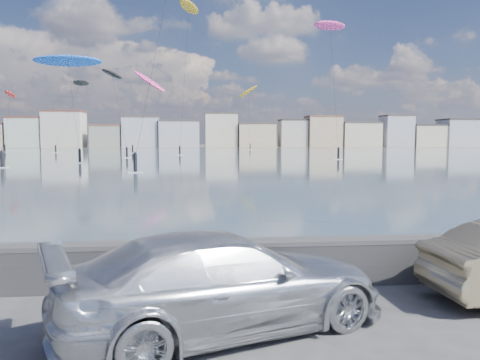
# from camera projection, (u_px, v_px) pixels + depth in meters

# --- Properties ---
(ground) EXTENTS (700.00, 700.00, 0.00)m
(ground) POSITION_uv_depth(u_px,v_px,m) (201.00, 344.00, 7.25)
(ground) COLOR #333335
(ground) RESTS_ON ground
(bay_water) EXTENTS (500.00, 177.00, 0.00)m
(bay_water) POSITION_uv_depth(u_px,v_px,m) (195.00, 155.00, 97.98)
(bay_water) COLOR #31464F
(bay_water) RESTS_ON ground
(far_shore_strip) EXTENTS (500.00, 60.00, 0.00)m
(far_shore_strip) POSITION_uv_depth(u_px,v_px,m) (194.00, 147.00, 205.56)
(far_shore_strip) COLOR #4C473D
(far_shore_strip) RESTS_ON ground
(seawall) EXTENTS (400.00, 0.36, 1.08)m
(seawall) POSITION_uv_depth(u_px,v_px,m) (199.00, 262.00, 9.88)
(seawall) COLOR #28282B
(seawall) RESTS_ON ground
(far_buildings) EXTENTS (240.79, 13.26, 14.60)m
(far_buildings) POSITION_uv_depth(u_px,v_px,m) (197.00, 133.00, 191.29)
(far_buildings) COLOR #B2B7C6
(far_buildings) RESTS_ON ground
(car_silver) EXTENTS (6.04, 4.06, 1.62)m
(car_silver) POSITION_uv_depth(u_px,v_px,m) (224.00, 282.00, 7.74)
(car_silver) COLOR silver
(car_silver) RESTS_ON ground
(kitesurfer_1) EXTENTS (4.01, 10.90, 16.54)m
(kitesurfer_1) POSITION_uv_depth(u_px,v_px,m) (10.00, 95.00, 125.45)
(kitesurfer_1) COLOR red
(kitesurfer_1) RESTS_ON ground
(kitesurfer_3) EXTENTS (5.78, 11.65, 32.72)m
(kitesurfer_3) POSITION_uv_depth(u_px,v_px,m) (189.00, 9.00, 99.69)
(kitesurfer_3) COLOR #BF8C19
(kitesurfer_3) RESTS_ON ground
(kitesurfer_11) EXTENTS (7.37, 14.00, 22.44)m
(kitesurfer_11) POSITION_uv_depth(u_px,v_px,m) (248.00, 93.00, 160.37)
(kitesurfer_11) COLOR #BF8C19
(kitesurfer_11) RESTS_ON ground
(kitesurfer_14) EXTENTS (8.71, 17.56, 25.54)m
(kitesurfer_14) POSITION_uv_depth(u_px,v_px,m) (330.00, 27.00, 86.34)
(kitesurfer_14) COLOR #E5338C
(kitesurfer_14) RESTS_ON ground
(kitesurfer_15) EXTENTS (6.00, 18.28, 19.10)m
(kitesurfer_15) POSITION_uv_depth(u_px,v_px,m) (81.00, 84.00, 123.13)
(kitesurfer_15) COLOR black
(kitesurfer_15) RESTS_ON ground
(kitesurfer_18) EXTENTS (10.21, 9.73, 15.90)m
(kitesurfer_18) POSITION_uv_depth(u_px,v_px,m) (68.00, 62.00, 69.46)
(kitesurfer_18) COLOR blue
(kitesurfer_18) RESTS_ON ground
(kitesurfer_19) EXTENTS (9.36, 15.26, 21.55)m
(kitesurfer_19) POSITION_uv_depth(u_px,v_px,m) (150.00, 82.00, 120.53)
(kitesurfer_19) COLOR #E5338C
(kitesurfer_19) RESTS_ON ground
(kitesurfer_20) EXTENTS (7.40, 11.28, 17.27)m
(kitesurfer_20) POSITION_uv_depth(u_px,v_px,m) (112.00, 75.00, 85.72)
(kitesurfer_20) COLOR black
(kitesurfer_20) RESTS_ON ground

